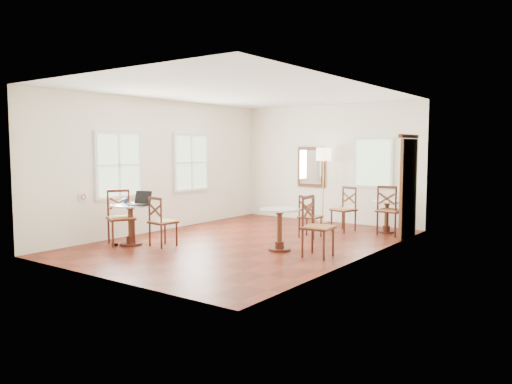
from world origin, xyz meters
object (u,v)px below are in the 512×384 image
chair_near_b (121,217)px  water_glass (123,202)px  chair_back_a (390,210)px  navy_mug (126,201)px  cafe_table_back (387,213)px  cafe_table_mid (279,225)px  power_adapter (115,244)px  floor_lamp (324,159)px  mouse (130,203)px  laptop (141,201)px  chair_mid_a (310,216)px  chair_mid_b (317,227)px  chair_back_b (344,209)px  chair_near_a (162,222)px  cafe_table_near (131,220)px

chair_near_b → water_glass: size_ratio=9.59×
chair_back_a → navy_mug: size_ratio=9.02×
cafe_table_back → water_glass: water_glass is taller
cafe_table_mid → power_adapter: cafe_table_mid is taller
floor_lamp → mouse: 5.09m
laptop → mouse: 0.24m
water_glass → floor_lamp: bearing=71.1°
cafe_table_mid → laptop: (-2.43, -1.21, 0.38)m
chair_mid_a → power_adapter: 4.03m
water_glass → cafe_table_mid: bearing=29.1°
cafe_table_mid → chair_mid_b: size_ratio=0.73×
chair_back_b → cafe_table_back: bearing=37.3°
chair_near_b → laptop: size_ratio=2.53×
chair_near_a → chair_near_b: size_ratio=0.90×
cafe_table_near → cafe_table_back: size_ratio=1.12×
cafe_table_near → chair_near_a: bearing=24.3°
navy_mug → floor_lamp: bearing=67.6°
chair_mid_a → navy_mug: bearing=42.9°
cafe_table_mid → chair_back_b: 2.71m
cafe_table_mid → laptop: size_ratio=1.83×
mouse → water_glass: (0.02, -0.20, 0.04)m
chair_mid_a → chair_mid_b: 1.85m
chair_mid_a → cafe_table_mid: bearing=95.6°
cafe_table_near → power_adapter: (-0.21, -0.23, -0.48)m
chair_back_a → chair_near_a: bearing=53.5°
chair_near_a → chair_near_b: (-0.80, -0.35, 0.06)m
floor_lamp → laptop: 4.95m
chair_back_b → laptop: size_ratio=2.37×
chair_near_b → chair_mid_b: bearing=-43.5°
navy_mug → water_glass: water_glass is taller
cafe_table_near → water_glass: size_ratio=7.13×
cafe_table_mid → chair_near_a: (-2.06, -1.01, -0.00)m
water_glass → power_adapter: water_glass is taller
chair_mid_a → floor_lamp: 2.41m
cafe_table_near → cafe_table_back: 5.61m
cafe_table_back → floor_lamp: floor_lamp is taller
mouse → cafe_table_mid: bearing=10.9°
chair_back_b → power_adapter: chair_back_b is taller
chair_near_a → chair_back_b: chair_back_b is taller
cafe_table_mid → water_glass: 3.05m
cafe_table_mid → chair_near_a: chair_near_a is taller
chair_mid_a → floor_lamp: floor_lamp is taller
chair_back_a → mouse: size_ratio=12.25×
cafe_table_mid → chair_mid_a: bearing=98.0°
cafe_table_mid → chair_back_a: bearing=69.6°
cafe_table_back → power_adapter: (-3.75, -4.58, -0.42)m
chair_near_b → floor_lamp: (1.91, 4.82, 1.08)m
floor_lamp → mouse: (-1.71, -4.73, -0.80)m
cafe_table_mid → power_adapter: (-2.87, -1.51, -0.46)m
laptop → chair_back_a: bearing=35.9°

